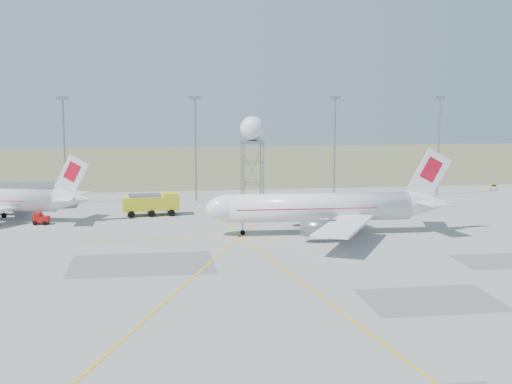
{
  "coord_description": "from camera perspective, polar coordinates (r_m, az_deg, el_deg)",
  "views": [
    {
      "loc": [
        -18.52,
        -73.44,
        21.7
      ],
      "look_at": [
        -1.84,
        40.0,
        5.25
      ],
      "focal_mm": 50.0,
      "sensor_mm": 36.0,
      "label": 1
    }
  ],
  "objects": [
    {
      "name": "radar_tower",
      "position": [
        135.33,
        -0.29,
        2.97
      ],
      "size": [
        4.65,
        4.65,
        16.84
      ],
      "color": "gray",
      "rests_on": "ground"
    },
    {
      "name": "building_grey",
      "position": [
        141.35,
        -19.08,
        -0.31
      ],
      "size": [
        19.0,
        10.0,
        3.9
      ],
      "color": "gray",
      "rests_on": "ground"
    },
    {
      "name": "mast_c",
      "position": [
        144.46,
        6.31,
        4.29
      ],
      "size": [
        2.2,
        0.5,
        20.5
      ],
      "color": "gray",
      "rests_on": "ground"
    },
    {
      "name": "taxi_sign_near",
      "position": [
        164.55,
        18.48,
        0.48
      ],
      "size": [
        1.6,
        0.17,
        1.2
      ],
      "color": "black",
      "rests_on": "ground"
    },
    {
      "name": "fire_truck",
      "position": [
        125.41,
        -8.29,
        -1.02
      ],
      "size": [
        9.92,
        4.52,
        3.88
      ],
      "rotation": [
        0.0,
        0.0,
        0.08
      ],
      "color": "yellow",
      "rests_on": "ground"
    },
    {
      "name": "mast_a",
      "position": [
        140.74,
        -15.11,
        3.96
      ],
      "size": [
        2.2,
        0.5,
        20.5
      ],
      "color": "gray",
      "rests_on": "ground"
    },
    {
      "name": "mast_b",
      "position": [
        140.03,
        -4.87,
        4.19
      ],
      "size": [
        2.2,
        0.5,
        20.5
      ],
      "color": "gray",
      "rests_on": "ground"
    },
    {
      "name": "airliner_main",
      "position": [
        108.83,
        5.44,
        -1.26
      ],
      "size": [
        37.84,
        36.76,
        12.87
      ],
      "rotation": [
        0.0,
        0.0,
        3.1
      ],
      "color": "white",
      "rests_on": "ground"
    },
    {
      "name": "baggage_tug",
      "position": [
        121.22,
        -16.83,
        -2.15
      ],
      "size": [
        2.72,
        2.35,
        1.92
      ],
      "rotation": [
        0.0,
        0.0,
        -0.17
      ],
      "color": "#A40B0B",
      "rests_on": "ground"
    },
    {
      "name": "ground",
      "position": [
        78.78,
        5.61,
        -7.86
      ],
      "size": [
        400.0,
        400.0,
        0.0
      ],
      "primitive_type": "plane",
      "color": "#9FA09A",
      "rests_on": "ground"
    },
    {
      "name": "mast_d",
      "position": [
        151.52,
        14.41,
        4.26
      ],
      "size": [
        2.2,
        0.5,
        20.5
      ],
      "color": "gray",
      "rests_on": "ground"
    },
    {
      "name": "grass_strip",
      "position": [
        215.33,
        -3.39,
        2.37
      ],
      "size": [
        400.0,
        120.0,
        0.03
      ],
      "primitive_type": "cube",
      "color": "#576638",
      "rests_on": "ground"
    }
  ]
}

